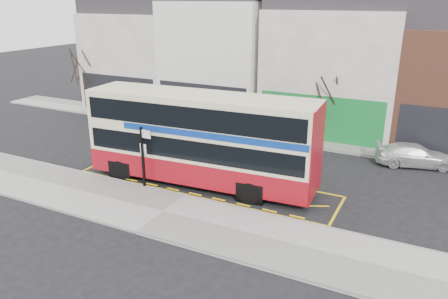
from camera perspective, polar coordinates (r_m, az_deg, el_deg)
The scene contains 15 objects.
ground at distance 21.92m, azimuth -4.55°, elevation -5.89°, with size 120.00×120.00×0.00m, color black.
pavement at distance 20.17m, azimuth -7.96°, elevation -8.15°, with size 40.00×4.00×0.15m, color #A4A19C.
kerb at distance 21.60m, azimuth -5.07°, elevation -6.08°, with size 40.00×0.15×0.15m, color gray.
far_pavement at distance 31.17m, azimuth 5.92°, elevation 1.99°, with size 50.00×3.00×0.15m, color #A4A19C.
road_markings at distance 23.17m, azimuth -2.51°, elevation -4.38°, with size 14.00×3.40×0.01m, color yellow, non-canonical shape.
terrace_far_left at distance 40.10m, azimuth -10.39°, elevation 12.61°, with size 8.00×8.01×10.80m.
terrace_left at distance 35.84m, azimuth 0.15°, elevation 12.95°, with size 8.00×8.01×11.80m.
terrace_green_shop at distance 32.88m, azimuth 14.61°, elevation 11.32°, with size 9.00×8.01×11.30m.
double_decker_bus at distance 22.26m, azimuth -2.94°, elevation 1.50°, with size 12.11×3.51×4.78m.
bus_stop_post at distance 22.09m, azimuth -10.46°, elevation -0.27°, with size 0.78×0.14×3.14m.
car_silver at distance 33.25m, azimuth -9.30°, elevation 4.04°, with size 1.61×3.99×1.36m, color #A4A5A8.
car_grey at distance 29.65m, azimuth 1.58°, elevation 2.39°, with size 1.42×4.08×1.35m, color #3D3E44.
car_white at distance 27.59m, azimuth 23.67°, elevation -0.69°, with size 1.78×4.39×1.27m, color silver.
street_tree_left at distance 39.35m, azimuth -18.03°, elevation 11.47°, with size 3.09×3.09×6.67m.
street_tree_right at distance 29.57m, azimuth 13.41°, elevation 8.42°, with size 2.70×2.70×5.83m.
Camera 1 is at (10.43, -16.87, 9.33)m, focal length 35.00 mm.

